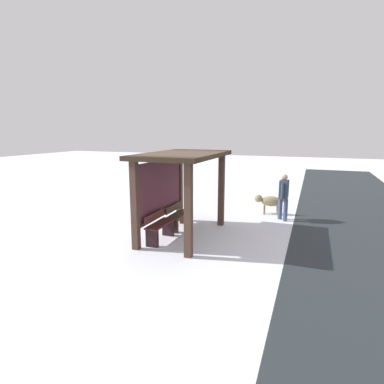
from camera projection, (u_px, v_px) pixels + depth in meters
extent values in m
plane|color=white|center=(183.00, 235.00, 8.88)|extent=(60.00, 60.00, 0.00)
cube|color=#432D24|center=(188.00, 211.00, 7.16)|extent=(0.17, 0.17, 2.22)
cube|color=#432D24|center=(221.00, 190.00, 9.67)|extent=(0.17, 0.17, 2.22)
cube|color=#432D24|center=(135.00, 206.00, 7.66)|extent=(0.17, 0.17, 2.22)
cube|color=#432D24|center=(180.00, 187.00, 10.17)|extent=(0.17, 0.17, 2.22)
cube|color=black|center=(183.00, 155.00, 8.44)|extent=(3.21, 1.87, 0.12)
cube|color=#51252F|center=(160.00, 187.00, 8.87)|extent=(2.58, 0.08, 1.50)
cube|color=#432D24|center=(161.00, 215.00, 9.02)|extent=(2.58, 0.06, 0.08)
cube|color=#4F2621|center=(160.00, 224.00, 8.36)|extent=(1.15, 0.37, 0.03)
cube|color=#4F2621|center=(155.00, 216.00, 8.38)|extent=(1.09, 0.04, 0.20)
cube|color=black|center=(168.00, 228.00, 8.84)|extent=(0.12, 0.32, 0.46)
cube|color=black|center=(152.00, 238.00, 7.97)|extent=(0.12, 0.32, 0.46)
cube|color=#463423|center=(179.00, 214.00, 9.51)|extent=(1.15, 0.38, 0.05)
cube|color=#463423|center=(174.00, 207.00, 9.53)|extent=(1.09, 0.04, 0.20)
cube|color=#312018|center=(185.00, 218.00, 9.99)|extent=(0.12, 0.33, 0.40)
cube|color=#312018|center=(173.00, 226.00, 9.12)|extent=(0.12, 0.33, 0.40)
cube|color=#334459|center=(284.00, 189.00, 10.23)|extent=(0.41, 0.29, 0.59)
sphere|color=tan|center=(285.00, 177.00, 10.16)|extent=(0.20, 0.20, 0.20)
cylinder|color=#415073|center=(280.00, 208.00, 10.48)|extent=(0.15, 0.15, 0.75)
cylinder|color=#415073|center=(285.00, 210.00, 10.24)|extent=(0.15, 0.15, 0.75)
cylinder|color=#334459|center=(285.00, 189.00, 10.45)|extent=(0.10, 0.10, 0.53)
cylinder|color=#334459|center=(283.00, 191.00, 10.02)|extent=(0.10, 0.10, 0.53)
ellipsoid|color=#8F7D59|center=(271.00, 201.00, 11.08)|extent=(0.39, 0.73, 0.36)
sphere|color=#8F7D59|center=(258.00, 198.00, 11.18)|extent=(0.27, 0.27, 0.27)
cylinder|color=#8F7D59|center=(283.00, 200.00, 10.96)|extent=(0.07, 0.17, 0.21)
cylinder|color=#8F7D59|center=(264.00, 209.00, 11.29)|extent=(0.07, 0.07, 0.29)
cylinder|color=#8F7D59|center=(264.00, 210.00, 11.10)|extent=(0.07, 0.07, 0.29)
cylinder|color=#8F7D59|center=(277.00, 210.00, 11.18)|extent=(0.07, 0.07, 0.29)
cylinder|color=#8F7D59|center=(277.00, 211.00, 10.99)|extent=(0.07, 0.07, 0.29)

